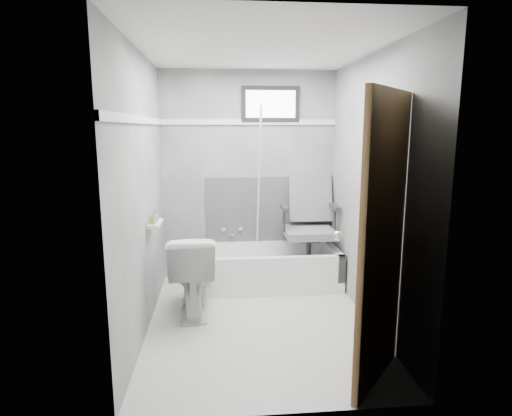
{
  "coord_description": "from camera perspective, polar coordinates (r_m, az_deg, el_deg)",
  "views": [
    {
      "loc": [
        -0.36,
        -3.65,
        1.75
      ],
      "look_at": [
        0.0,
        0.35,
        1.0
      ],
      "focal_mm": 30.0,
      "sensor_mm": 36.0,
      "label": 1
    }
  ],
  "objects": [
    {
      "name": "wall_back",
      "position": [
        5.0,
        -0.99,
        4.26
      ],
      "size": [
        2.0,
        0.02,
        2.4
      ],
      "primitive_type": "cube",
      "color": "slate",
      "rests_on": "floor"
    },
    {
      "name": "office_chair",
      "position": [
        4.84,
        7.1,
        -2.25
      ],
      "size": [
        0.66,
        0.66,
        1.12
      ],
      "primitive_type": null,
      "rotation": [
        0.0,
        0.0,
        -0.02
      ],
      "color": "#5C5D61",
      "rests_on": "bathtub"
    },
    {
      "name": "soap_bottle_a",
      "position": [
        3.91,
        -13.57,
        -1.33
      ],
      "size": [
        0.06,
        0.06,
        0.1
      ],
      "primitive_type": "imported",
      "rotation": [
        0.0,
        0.0,
        -0.29
      ],
      "color": "tan",
      "rests_on": "shelf"
    },
    {
      "name": "wall_front",
      "position": [
        2.45,
        3.5,
        -2.49
      ],
      "size": [
        2.0,
        0.02,
        2.4
      ],
      "primitive_type": "cube",
      "color": "slate",
      "rests_on": "floor"
    },
    {
      "name": "window",
      "position": [
        4.98,
        1.95,
        13.67
      ],
      "size": [
        0.66,
        0.04,
        0.4
      ],
      "primitive_type": null,
      "color": "black",
      "rests_on": "wall_back"
    },
    {
      "name": "ceiling",
      "position": [
        3.73,
        0.52,
        20.6
      ],
      "size": [
        2.6,
        2.6,
        0.0
      ],
      "primitive_type": "plane",
      "rotation": [
        3.14,
        0.0,
        0.0
      ],
      "color": "silver",
      "rests_on": "floor"
    },
    {
      "name": "backerboard",
      "position": [
        5.07,
        1.85,
        -0.22
      ],
      "size": [
        1.5,
        0.02,
        0.78
      ],
      "primitive_type": "cube",
      "color": "#4C4C4F",
      "rests_on": "wall_back"
    },
    {
      "name": "bathtub",
      "position": [
        4.87,
        2.1,
        -7.85
      ],
      "size": [
        1.5,
        0.7,
        0.42
      ],
      "primitive_type": null,
      "color": "white",
      "rests_on": "floor"
    },
    {
      "name": "trim_left",
      "position": [
        3.71,
        -15.17,
        11.28
      ],
      "size": [
        0.02,
        2.6,
        0.06
      ],
      "primitive_type": "cube",
      "color": "white",
      "rests_on": "wall_left"
    },
    {
      "name": "toilet",
      "position": [
        4.18,
        -8.52,
        -8.62
      ],
      "size": [
        0.48,
        0.81,
        0.77
      ],
      "primitive_type": "imported",
      "rotation": [
        0.0,
        0.0,
        3.19
      ],
      "color": "white",
      "rests_on": "floor"
    },
    {
      "name": "trim_back",
      "position": [
        4.96,
        -1.0,
        11.38
      ],
      "size": [
        2.0,
        0.02,
        0.06
      ],
      "primitive_type": "cube",
      "color": "white",
      "rests_on": "wall_back"
    },
    {
      "name": "door",
      "position": [
        2.83,
        23.5,
        -5.74
      ],
      "size": [
        0.78,
        0.78,
        2.0
      ],
      "primitive_type": null,
      "color": "brown",
      "rests_on": "floor"
    },
    {
      "name": "wall_right",
      "position": [
        3.94,
        15.13,
        2.17
      ],
      "size": [
        0.02,
        2.6,
        2.4
      ],
      "primitive_type": "cube",
      "color": "slate",
      "rests_on": "floor"
    },
    {
      "name": "shelf",
      "position": [
        4.0,
        -13.22,
        -2.01
      ],
      "size": [
        0.1,
        0.32,
        0.02
      ],
      "primitive_type": "cube",
      "color": "silver",
      "rests_on": "wall_left"
    },
    {
      "name": "soap_bottle_b",
      "position": [
        4.04,
        -13.28,
        -1.0
      ],
      "size": [
        0.08,
        0.08,
        0.09
      ],
      "primitive_type": "imported",
      "rotation": [
        0.0,
        0.0,
        0.1
      ],
      "color": "teal",
      "rests_on": "shelf"
    },
    {
      "name": "faucet",
      "position": [
        5.07,
        -3.19,
        -3.13
      ],
      "size": [
        0.26,
        0.1,
        0.16
      ],
      "primitive_type": null,
      "color": "silver",
      "rests_on": "wall_back"
    },
    {
      "name": "floor",
      "position": [
        4.07,
        0.46,
        -14.91
      ],
      "size": [
        2.6,
        2.6,
        0.0
      ],
      "primitive_type": "plane",
      "color": "silver",
      "rests_on": "ground"
    },
    {
      "name": "wall_left",
      "position": [
        3.75,
        -14.9,
        1.77
      ],
      "size": [
        0.02,
        2.6,
        2.4
      ],
      "primitive_type": "cube",
      "color": "slate",
      "rests_on": "floor"
    },
    {
      "name": "pole",
      "position": [
        4.79,
        0.35,
        2.17
      ],
      "size": [
        0.02,
        0.54,
        1.89
      ],
      "primitive_type": "cylinder",
      "rotation": [
        0.27,
        0.0,
        0.0
      ],
      "color": "silver",
      "rests_on": "bathtub"
    }
  ]
}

